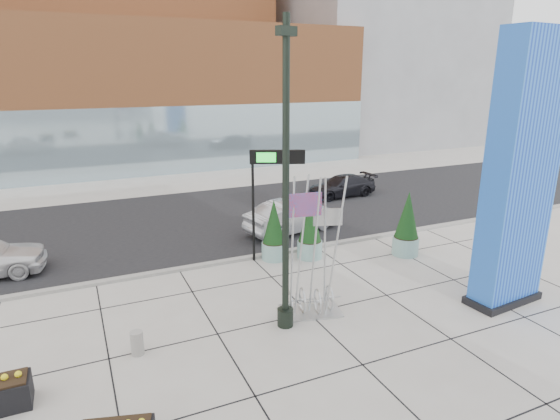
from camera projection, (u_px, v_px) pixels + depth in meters
name	position (u px, v px, depth m)	size (l,w,h in m)	color
ground	(268.00, 306.00, 15.26)	(160.00, 160.00, 0.00)	#9E9991
street_asphalt	(192.00, 221.00, 24.01)	(80.00, 12.00, 0.02)	black
curb_edge	(229.00, 261.00, 18.75)	(80.00, 0.30, 0.12)	gray
tower_podium	(149.00, 96.00, 37.73)	(34.00, 10.00, 11.00)	#AA5E31
tower_glass_front	(163.00, 141.00, 34.37)	(34.00, 0.60, 5.00)	#8CA5B2
building_grey_parking	(373.00, 57.00, 50.99)	(20.00, 18.00, 18.00)	slate
blue_pylon	(520.00, 179.00, 14.42)	(2.67, 1.38, 8.60)	#0B2AA9
lamp_post	(286.00, 211.00, 13.07)	(0.59, 0.48, 8.75)	black
public_art_sculpture	(311.00, 279.00, 14.47)	(2.13, 1.40, 4.46)	silver
concrete_bollard	(137.00, 343.00, 12.55)	(0.34, 0.34, 0.67)	gray
overhead_street_sign	(271.00, 165.00, 18.20)	(2.02, 1.02, 4.50)	black
round_planter_east	(407.00, 225.00, 19.24)	(1.09, 1.09, 2.71)	#7DA9A2
round_planter_mid	(310.00, 229.00, 18.94)	(1.02, 1.02, 2.56)	#7DA9A2
round_planter_west	(274.00, 231.00, 18.79)	(1.00, 1.00, 2.51)	#7DA9A2
car_silver_mid	(292.00, 217.00, 22.11)	(1.62, 4.64, 1.53)	#A0A1A7
car_dark_east	(341.00, 186.00, 28.63)	(1.79, 4.40, 1.28)	black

